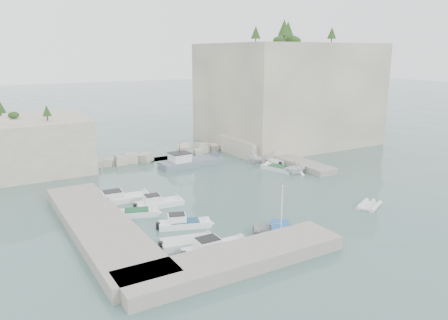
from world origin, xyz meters
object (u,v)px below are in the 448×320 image
tender_east_b (278,170)px  motorboat_d (185,227)px  motorboat_b (160,206)px  motorboat_c (137,216)px  tender_east_d (261,162)px  tender_east_c (272,163)px  motorboat_f (217,251)px  work_boat (191,165)px  rowboat (281,234)px  motorboat_a (122,201)px  tender_east_a (296,173)px  inflatable_dinghy (369,207)px  motorboat_e (188,245)px

tender_east_b → motorboat_d: bearing=104.2°
motorboat_b → motorboat_d: same height
motorboat_c → tender_east_d: (22.96, 11.24, 0.00)m
motorboat_c → tender_east_c: bearing=41.7°
motorboat_f → tender_east_c: 29.98m
work_boat → rowboat: bearing=-101.8°
motorboat_a → rowboat: motorboat_a is taller
tender_east_a → motorboat_b: bearing=104.6°
motorboat_d → inflatable_dinghy: motorboat_d is taller
motorboat_d → tender_east_a: tender_east_a is taller
motorboat_c → tender_east_d: size_ratio=0.97×
motorboat_c → tender_east_c: 26.22m
inflatable_dinghy → tender_east_c: size_ratio=0.76×
motorboat_e → inflatable_dinghy: size_ratio=1.36×
motorboat_a → work_boat: 16.63m
motorboat_a → motorboat_e: motorboat_a is taller
inflatable_dinghy → motorboat_a: bearing=120.0°
inflatable_dinghy → tender_east_c: tender_east_c is taller
rowboat → inflatable_dinghy: bearing=-52.6°
motorboat_b → motorboat_d: size_ratio=1.04×
motorboat_d → motorboat_e: motorboat_d is taller
rowboat → work_boat: work_boat is taller
tender_east_d → motorboat_e: bearing=137.8°
tender_east_a → tender_east_d: size_ratio=0.78×
motorboat_b → motorboat_e: size_ratio=1.10×
motorboat_a → work_boat: bearing=40.7°
motorboat_a → motorboat_b: bearing=-45.0°
motorboat_b → tender_east_b: motorboat_b is taller
tender_east_c → work_boat: (-10.78, 4.59, 0.00)m
inflatable_dinghy → tender_east_c: bearing=57.1°
motorboat_a → tender_east_c: (24.14, 5.32, 0.00)m
motorboat_a → tender_east_a: 23.39m
motorboat_f → rowboat: bearing=1.6°
motorboat_d → work_boat: (10.58, 19.76, 0.00)m
motorboat_b → tender_east_a: 20.57m
motorboat_b → tender_east_a: size_ratio=1.47×
motorboat_c → motorboat_b: bearing=44.5°
rowboat → tender_east_d: size_ratio=1.06×
motorboat_d → tender_east_b: bearing=49.4°
tender_east_d → tender_east_c: bearing=-126.3°
motorboat_d → tender_east_c: (21.36, 15.17, 0.00)m
motorboat_f → tender_east_c: (21.33, 21.06, 0.00)m
motorboat_e → rowboat: 8.31m
motorboat_a → tender_east_d: size_ratio=1.45×
motorboat_c → tender_east_a: (23.40, 3.99, 0.00)m
tender_east_c → motorboat_e: bearing=136.3°
motorboat_a → inflatable_dinghy: bearing=-30.5°
tender_east_c → rowboat: bearing=151.5°
tender_east_a → work_boat: size_ratio=0.36×
inflatable_dinghy → tender_east_a: tender_east_a is taller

